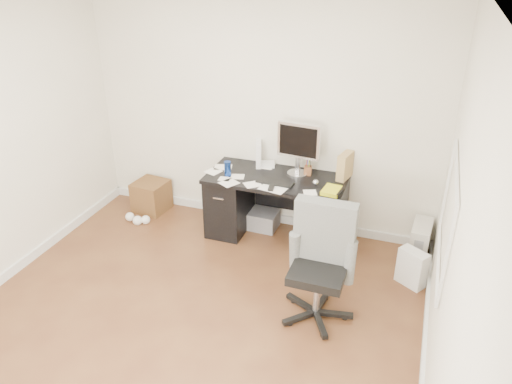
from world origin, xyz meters
TOP-DOWN VIEW (x-y plane):
  - ground at (0.00, 0.00)m, footprint 4.00×4.00m
  - room_shell at (0.03, 0.03)m, footprint 4.02×4.02m
  - desk at (0.30, 1.65)m, footprint 1.50×0.70m
  - loose_papers at (0.10, 1.60)m, footprint 1.10×0.60m
  - lcd_monitor at (0.49, 1.80)m, footprint 0.49×0.31m
  - keyboard at (0.33, 1.51)m, footprint 0.40×0.16m
  - computer_mouse at (0.74, 1.60)m, footprint 0.08×0.08m
  - travel_mug at (-0.21, 1.52)m, footprint 0.09×0.09m
  - white_binder at (0.01, 1.90)m, footprint 0.18×0.27m
  - magazine_file at (0.99, 1.87)m, footprint 0.17×0.27m
  - pen_cup at (0.60, 1.83)m, footprint 0.11×0.11m
  - yellow_book at (0.94, 1.50)m, footprint 0.20×0.25m
  - paper_remote at (0.35, 1.39)m, footprint 0.31×0.26m
  - office_chair at (1.04, 0.50)m, footprint 0.61×0.61m
  - pc_tower at (1.86, 1.74)m, footprint 0.21×0.43m
  - shopping_bag at (1.81, 1.26)m, footprint 0.34×0.32m
  - wicker_basket at (-1.35, 1.76)m, footprint 0.42×0.42m
  - desk_printer at (0.09, 1.80)m, footprint 0.36×0.30m

SIDE VIEW (x-z plane):
  - ground at x=0.00m, z-range 0.00..0.00m
  - desk_printer at x=0.09m, z-range 0.00..0.21m
  - wicker_basket at x=-1.35m, z-range 0.00..0.38m
  - shopping_bag at x=1.81m, z-range 0.00..0.38m
  - pc_tower at x=1.86m, z-range 0.00..0.41m
  - desk at x=0.30m, z-range 0.02..0.77m
  - office_chair at x=1.04m, z-range 0.00..1.08m
  - loose_papers at x=0.10m, z-range 0.75..0.75m
  - paper_remote at x=0.35m, z-range 0.75..0.77m
  - keyboard at x=0.33m, z-range 0.75..0.77m
  - yellow_book at x=0.94m, z-range 0.75..0.79m
  - computer_mouse at x=0.74m, z-range 0.75..0.82m
  - travel_mug at x=-0.21m, z-range 0.75..0.91m
  - pen_cup at x=0.60m, z-range 0.75..0.99m
  - white_binder at x=0.01m, z-range 0.75..1.03m
  - magazine_file at x=0.99m, z-range 0.75..1.04m
  - lcd_monitor at x=0.49m, z-range 0.75..1.34m
  - room_shell at x=0.03m, z-range 0.30..3.01m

